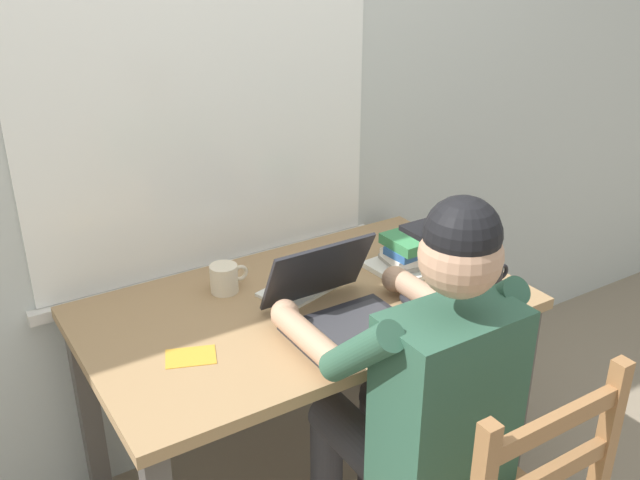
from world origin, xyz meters
The scene contains 11 objects.
back_wall centered at (0.00, 0.46, 1.30)m, with size 6.00×0.08×2.60m.
desk centered at (0.00, 0.00, 0.65)m, with size 1.29×0.75×0.75m.
seated_person centered at (0.07, -0.45, 0.70)m, with size 0.50×0.60×1.26m.
laptop centered at (0.02, -0.13, 0.80)m, with size 0.33×0.33×0.22m.
computer_mouse centered at (0.26, -0.18, 0.77)m, with size 0.06×0.10×0.03m, color #232328.
coffee_mug_white centered at (-0.17, 0.19, 0.80)m, with size 0.12×0.08×0.09m.
coffee_mug_dark centered at (0.52, -0.23, 0.80)m, with size 0.11×0.08×0.09m.
book_stack_main centered at (0.40, 0.01, 0.81)m, with size 0.16×0.17×0.12m.
paper_pile_near_laptop centered at (0.39, 0.02, 0.76)m, with size 0.21×0.19×0.02m, color silver.
paper_pile_back_corner centered at (0.02, 0.07, 0.76)m, with size 0.22×0.15×0.01m, color silver.
landscape_photo_print centered at (-0.40, -0.08, 0.75)m, with size 0.13×0.09×0.00m, color gold.
Camera 1 is at (-0.94, -1.58, 1.81)m, focal length 40.09 mm.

